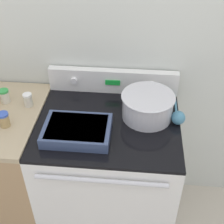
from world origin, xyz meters
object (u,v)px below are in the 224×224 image
(spice_jar_white_cap, at_px, (28,100))
(casserole_dish, at_px, (77,130))
(ladle, at_px, (178,116))
(spice_jar_green_cap, at_px, (5,96))
(mixing_bowl, at_px, (148,105))
(spice_jar_blue_cap, at_px, (4,120))

(spice_jar_white_cap, bearing_deg, casserole_dish, -33.20)
(ladle, distance_m, spice_jar_green_cap, 1.01)
(mixing_bowl, distance_m, spice_jar_white_cap, 0.69)
(spice_jar_white_cap, xyz_separation_m, spice_jar_green_cap, (-0.15, 0.02, 0.00))
(ladle, relative_size, spice_jar_white_cap, 4.02)
(ladle, height_order, spice_jar_green_cap, spice_jar_green_cap)
(ladle, distance_m, spice_jar_blue_cap, 0.94)
(mixing_bowl, xyz_separation_m, casserole_dish, (-0.36, -0.19, -0.05))
(spice_jar_blue_cap, bearing_deg, spice_jar_green_cap, 109.45)
(casserole_dish, relative_size, spice_jar_blue_cap, 4.26)
(spice_jar_white_cap, xyz_separation_m, spice_jar_blue_cap, (-0.07, -0.19, 0.00))
(spice_jar_blue_cap, relative_size, spice_jar_green_cap, 0.98)
(spice_jar_white_cap, bearing_deg, spice_jar_green_cap, 170.95)
(mixing_bowl, relative_size, spice_jar_blue_cap, 3.61)
(spice_jar_white_cap, bearing_deg, spice_jar_blue_cap, -111.50)
(spice_jar_white_cap, distance_m, spice_jar_blue_cap, 0.20)
(mixing_bowl, xyz_separation_m, spice_jar_green_cap, (-0.84, 0.05, -0.03))
(mixing_bowl, distance_m, casserole_dish, 0.41)
(casserole_dish, relative_size, ladle, 1.07)
(casserole_dish, height_order, spice_jar_white_cap, spice_jar_white_cap)
(casserole_dish, height_order, spice_jar_blue_cap, spice_jar_blue_cap)
(casserole_dish, xyz_separation_m, ladle, (0.53, 0.16, 0.00))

